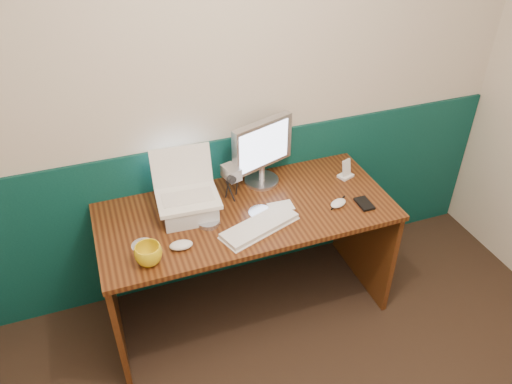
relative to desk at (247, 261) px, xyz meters
name	(u,v)px	position (x,y,z in m)	size (l,w,h in m)	color
back_wall	(229,97)	(0.03, 0.37, 0.88)	(3.50, 0.04, 2.50)	beige
wainscot	(233,208)	(0.03, 0.36, 0.12)	(3.48, 0.02, 1.00)	#072D2F
desk	(247,261)	(0.00, 0.00, 0.00)	(1.60, 0.70, 0.75)	#341509
laptop_riser	(189,208)	(-0.30, 0.06, 0.42)	(0.28, 0.24, 0.10)	silver
laptop	(186,180)	(-0.30, 0.06, 0.61)	(0.32, 0.25, 0.27)	white
monitor	(262,153)	(0.17, 0.23, 0.57)	(0.39, 0.11, 0.39)	#BAB9BF
keyboard	(260,227)	(0.01, -0.17, 0.39)	(0.42, 0.14, 0.02)	white
mouse_right	(338,203)	(0.48, -0.13, 0.39)	(0.10, 0.06, 0.03)	white
mouse_left	(181,245)	(-0.40, -0.18, 0.39)	(0.12, 0.07, 0.04)	silver
mug	(149,255)	(-0.57, -0.23, 0.43)	(0.13, 0.13, 0.10)	gold
camcorder	(232,182)	(-0.04, 0.14, 0.48)	(0.09, 0.13, 0.21)	#BBBBC1
cd_spindle	(208,222)	(-0.23, -0.04, 0.39)	(0.12, 0.12, 0.02)	#AEB2BE
cd_loose_a	(143,245)	(-0.58, -0.09, 0.38)	(0.11, 0.11, 0.00)	silver
cd_loose_b	(260,212)	(0.06, -0.04, 0.38)	(0.13, 0.13, 0.00)	silver
pen	(338,203)	(0.49, -0.12, 0.38)	(0.01, 0.01, 0.15)	black
papers	(281,206)	(0.19, -0.03, 0.38)	(0.14, 0.09, 0.00)	silver
dock	(345,176)	(0.66, 0.10, 0.38)	(0.08, 0.06, 0.02)	white
music_player	(347,168)	(0.66, 0.10, 0.44)	(0.06, 0.01, 0.10)	silver
pda	(364,204)	(0.62, -0.18, 0.38)	(0.07, 0.12, 0.01)	black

